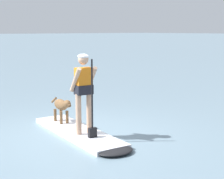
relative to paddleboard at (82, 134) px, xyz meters
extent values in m
plane|color=slate|center=(-0.22, 0.03, -0.05)|extent=(400.00, 400.00, 0.00)
cube|color=silver|center=(-0.22, 0.03, 0.00)|extent=(3.05, 1.12, 0.10)
ellipsoid|color=black|center=(1.26, -0.15, 0.00)|extent=(0.64, 0.80, 0.10)
cylinder|color=tan|center=(0.10, 0.12, 0.48)|extent=(0.12, 0.12, 0.87)
cylinder|color=tan|center=(0.07, -0.14, 0.48)|extent=(0.12, 0.12, 0.87)
cube|color=black|center=(0.08, -0.01, 1.00)|extent=(0.26, 0.38, 0.20)
cube|color=orange|center=(0.08, -0.01, 1.19)|extent=(0.24, 0.36, 0.54)
sphere|color=tan|center=(0.08, -0.01, 1.63)|extent=(0.22, 0.22, 0.22)
ellipsoid|color=white|center=(0.08, -0.01, 1.69)|extent=(0.23, 0.23, 0.11)
cylinder|color=tan|center=(0.10, 0.18, 1.22)|extent=(0.43, 0.14, 0.54)
cylinder|color=tan|center=(0.06, -0.20, 1.22)|extent=(0.43, 0.14, 0.54)
cylinder|color=black|center=(0.43, -0.05, 0.86)|extent=(0.04, 0.04, 1.61)
cube|color=black|center=(0.43, -0.05, 0.15)|extent=(0.10, 0.19, 0.20)
ellipsoid|color=brown|center=(-1.06, 0.12, 0.47)|extent=(0.59, 0.28, 0.26)
ellipsoid|color=brown|center=(-0.72, 0.08, 0.55)|extent=(0.24, 0.18, 0.18)
ellipsoid|color=#503923|center=(-0.61, 0.07, 0.53)|extent=(0.13, 0.09, 0.08)
cylinder|color=brown|center=(-1.44, 0.17, 0.52)|extent=(0.27, 0.08, 0.18)
cylinder|color=brown|center=(-0.88, 0.18, 0.20)|extent=(0.07, 0.07, 0.29)
cylinder|color=brown|center=(-0.90, 0.03, 0.20)|extent=(0.07, 0.07, 0.29)
cylinder|color=brown|center=(-1.22, 0.22, 0.20)|extent=(0.07, 0.07, 0.29)
cylinder|color=brown|center=(-1.23, 0.07, 0.20)|extent=(0.07, 0.07, 0.29)
camera|label=1|loc=(6.14, -4.32, 2.24)|focal=57.42mm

